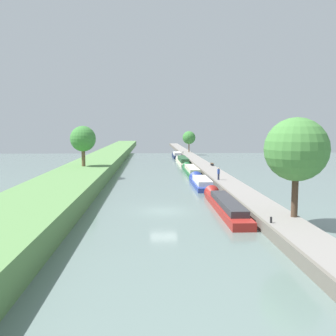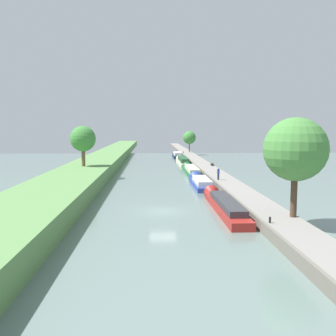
{
  "view_description": "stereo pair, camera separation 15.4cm",
  "coord_description": "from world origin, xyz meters",
  "px_view_note": "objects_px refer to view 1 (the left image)",
  "views": [
    {
      "loc": [
        -1.21,
        -34.97,
        7.84
      ],
      "look_at": [
        1.75,
        28.56,
        1.0
      ],
      "focal_mm": 40.59,
      "sensor_mm": 36.0,
      "label": 1
    },
    {
      "loc": [
        -1.05,
        -34.97,
        7.84
      ],
      "look_at": [
        1.75,
        28.56,
        1.0
      ],
      "focal_mm": 40.59,
      "sensor_mm": 36.0,
      "label": 2
    }
  ],
  "objects_px": {
    "narrowboat_blue": "(201,182)",
    "narrowboat_red": "(225,204)",
    "narrowboat_navy": "(177,155)",
    "mooring_bollard_near": "(271,220)",
    "narrowboat_green": "(191,170)",
    "narrowboat_cream": "(182,161)",
    "person_walking": "(219,173)",
    "park_bench": "(212,164)",
    "mooring_bollard_far": "(183,152)"
  },
  "relations": [
    {
      "from": "park_bench",
      "to": "narrowboat_red",
      "type": "bearing_deg",
      "value": -97.25
    },
    {
      "from": "narrowboat_cream",
      "to": "person_walking",
      "type": "xyz_separation_m",
      "value": [
        2.05,
        -32.7,
        1.13
      ]
    },
    {
      "from": "narrowboat_green",
      "to": "person_walking",
      "type": "distance_m",
      "value": 15.06
    },
    {
      "from": "narrowboat_navy",
      "to": "park_bench",
      "type": "height_order",
      "value": "narrowboat_navy"
    },
    {
      "from": "narrowboat_blue",
      "to": "park_bench",
      "type": "relative_size",
      "value": 7.61
    },
    {
      "from": "narrowboat_green",
      "to": "narrowboat_blue",
      "type": "bearing_deg",
      "value": -90.9
    },
    {
      "from": "narrowboat_red",
      "to": "narrowboat_green",
      "type": "relative_size",
      "value": 1.01
    },
    {
      "from": "park_bench",
      "to": "narrowboat_cream",
      "type": "bearing_deg",
      "value": 106.85
    },
    {
      "from": "narrowboat_blue",
      "to": "mooring_bollard_far",
      "type": "distance_m",
      "value": 51.93
    },
    {
      "from": "mooring_bollard_near",
      "to": "mooring_bollard_far",
      "type": "height_order",
      "value": "same"
    },
    {
      "from": "narrowboat_red",
      "to": "narrowboat_green",
      "type": "bearing_deg",
      "value": 90.1
    },
    {
      "from": "narrowboat_blue",
      "to": "narrowboat_green",
      "type": "distance_m",
      "value": 14.14
    },
    {
      "from": "mooring_bollard_far",
      "to": "park_bench",
      "type": "xyz_separation_m",
      "value": [
        2.43,
        -33.92,
        0.12
      ]
    },
    {
      "from": "narrowboat_red",
      "to": "person_walking",
      "type": "height_order",
      "value": "person_walking"
    },
    {
      "from": "narrowboat_blue",
      "to": "narrowboat_cream",
      "type": "bearing_deg",
      "value": 89.54
    },
    {
      "from": "narrowboat_red",
      "to": "narrowboat_green",
      "type": "xyz_separation_m",
      "value": [
        -0.05,
        29.4,
        -0.03
      ]
    },
    {
      "from": "narrowboat_cream",
      "to": "mooring_bollard_near",
      "type": "distance_m",
      "value": 55.64
    },
    {
      "from": "person_walking",
      "to": "narrowboat_navy",
      "type": "bearing_deg",
      "value": 92.58
    },
    {
      "from": "narrowboat_green",
      "to": "narrowboat_navy",
      "type": "bearing_deg",
      "value": 90.18
    },
    {
      "from": "narrowboat_blue",
      "to": "narrowboat_navy",
      "type": "distance_m",
      "value": 47.77
    },
    {
      "from": "mooring_bollard_near",
      "to": "park_bench",
      "type": "distance_m",
      "value": 41.66
    },
    {
      "from": "narrowboat_red",
      "to": "narrowboat_blue",
      "type": "xyz_separation_m",
      "value": [
        -0.28,
        15.26,
        -0.06
      ]
    },
    {
      "from": "narrowboat_red",
      "to": "mooring_bollard_near",
      "type": "relative_size",
      "value": 34.35
    },
    {
      "from": "person_walking",
      "to": "park_bench",
      "type": "height_order",
      "value": "person_walking"
    },
    {
      "from": "narrowboat_navy",
      "to": "mooring_bollard_far",
      "type": "distance_m",
      "value": 4.58
    },
    {
      "from": "narrowboat_cream",
      "to": "narrowboat_blue",
      "type": "bearing_deg",
      "value": -90.46
    },
    {
      "from": "narrowboat_blue",
      "to": "mooring_bollard_far",
      "type": "xyz_separation_m",
      "value": [
        2.06,
        51.89,
        0.61
      ]
    },
    {
      "from": "narrowboat_blue",
      "to": "narrowboat_red",
      "type": "bearing_deg",
      "value": -88.97
    },
    {
      "from": "mooring_bollard_near",
      "to": "mooring_bollard_far",
      "type": "bearing_deg",
      "value": 90.0
    },
    {
      "from": "narrowboat_blue",
      "to": "person_walking",
      "type": "height_order",
      "value": "person_walking"
    },
    {
      "from": "narrowboat_blue",
      "to": "narrowboat_navy",
      "type": "xyz_separation_m",
      "value": [
        0.11,
        47.77,
        0.11
      ]
    },
    {
      "from": "narrowboat_navy",
      "to": "park_bench",
      "type": "bearing_deg",
      "value": -81.63
    },
    {
      "from": "narrowboat_green",
      "to": "narrowboat_cream",
      "type": "bearing_deg",
      "value": 89.89
    },
    {
      "from": "narrowboat_green",
      "to": "mooring_bollard_far",
      "type": "distance_m",
      "value": 37.8
    },
    {
      "from": "narrowboat_red",
      "to": "narrowboat_cream",
      "type": "height_order",
      "value": "narrowboat_cream"
    },
    {
      "from": "narrowboat_red",
      "to": "person_walking",
      "type": "bearing_deg",
      "value": 82.07
    },
    {
      "from": "narrowboat_green",
      "to": "mooring_bollard_near",
      "type": "relative_size",
      "value": 34.1
    },
    {
      "from": "narrowboat_red",
      "to": "mooring_bollard_far",
      "type": "bearing_deg",
      "value": 88.47
    },
    {
      "from": "narrowboat_green",
      "to": "narrowboat_navy",
      "type": "xyz_separation_m",
      "value": [
        -0.11,
        33.63,
        0.09
      ]
    },
    {
      "from": "narrowboat_green",
      "to": "mooring_bollard_far",
      "type": "height_order",
      "value": "mooring_bollard_far"
    },
    {
      "from": "mooring_bollard_far",
      "to": "park_bench",
      "type": "height_order",
      "value": "park_bench"
    },
    {
      "from": "park_bench",
      "to": "person_walking",
      "type": "bearing_deg",
      "value": -96.71
    },
    {
      "from": "narrowboat_cream",
      "to": "park_bench",
      "type": "distance_m",
      "value": 14.66
    },
    {
      "from": "narrowboat_red",
      "to": "narrowboat_navy",
      "type": "height_order",
      "value": "narrowboat_navy"
    },
    {
      "from": "narrowboat_cream",
      "to": "narrowboat_navy",
      "type": "height_order",
      "value": "narrowboat_navy"
    },
    {
      "from": "narrowboat_blue",
      "to": "mooring_bollard_near",
      "type": "relative_size",
      "value": 25.38
    },
    {
      "from": "narrowboat_navy",
      "to": "mooring_bollard_near",
      "type": "relative_size",
      "value": 23.25
    },
    {
      "from": "narrowboat_red",
      "to": "narrowboat_navy",
      "type": "bearing_deg",
      "value": 90.15
    },
    {
      "from": "narrowboat_green",
      "to": "narrowboat_cream",
      "type": "xyz_separation_m",
      "value": [
        0.03,
        17.84,
        0.1
      ]
    },
    {
      "from": "narrowboat_navy",
      "to": "mooring_bollard_far",
      "type": "relative_size",
      "value": 23.25
    }
  ]
}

